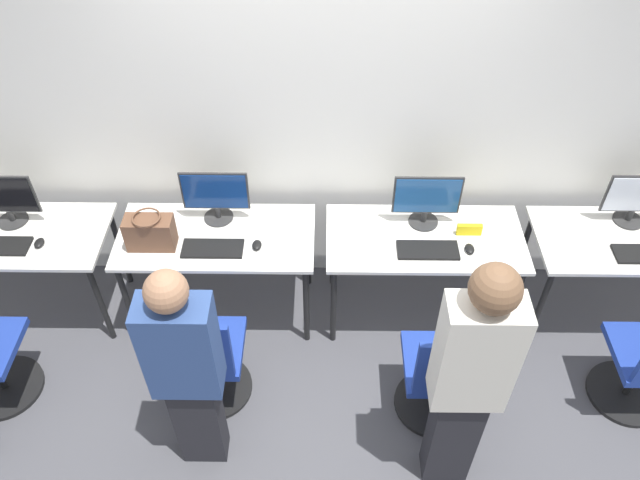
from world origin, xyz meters
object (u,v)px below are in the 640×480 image
(mouse_far_left, at_px, (39,243))
(mouse_left, at_px, (257,245))
(person_left, at_px, (187,370))
(office_chair_right, at_px, (441,378))
(monitor_far_left, at_px, (3,199))
(keyboard_right, at_px, (428,250))
(keyboard_left, at_px, (213,249))
(office_chair_left, at_px, (207,362))
(monitor_far_right, at_px, (638,198))
(handbag, at_px, (150,232))
(mouse_right, at_px, (470,249))
(person_right, at_px, (469,378))
(monitor_left, at_px, (215,195))
(monitor_right, at_px, (427,200))

(mouse_far_left, relative_size, mouse_left, 1.00)
(person_left, xyz_separation_m, office_chair_right, (1.39, 0.27, -0.46))
(monitor_far_left, bearing_deg, keyboard_right, -5.30)
(keyboard_left, relative_size, person_left, 0.25)
(office_chair_left, xyz_separation_m, person_left, (0.01, -0.37, 0.46))
(monitor_far_right, xyz_separation_m, handbag, (-3.09, -0.27, -0.08))
(mouse_left, height_order, person_left, person_left)
(monitor_far_left, xyz_separation_m, office_chair_left, (1.35, -0.85, -0.55))
(person_left, distance_m, mouse_right, 1.88)
(mouse_right, xyz_separation_m, monitor_far_right, (1.09, 0.29, 0.18))
(person_left, height_order, handbag, person_left)
(keyboard_right, bearing_deg, mouse_left, 178.56)
(person_right, bearing_deg, mouse_far_left, 156.49)
(mouse_left, bearing_deg, mouse_right, -0.80)
(handbag, bearing_deg, person_left, -68.59)
(monitor_far_left, distance_m, office_chair_left, 1.69)
(monitor_far_left, height_order, office_chair_left, monitor_far_left)
(person_right, distance_m, handbag, 2.10)
(monitor_left, xyz_separation_m, mouse_left, (0.28, -0.27, -0.18))
(monitor_left, relative_size, keyboard_right, 1.13)
(mouse_left, xyz_separation_m, handbag, (-0.66, 0.01, 0.10))
(monitor_left, bearing_deg, mouse_left, -44.44)
(person_right, relative_size, monitor_far_right, 3.96)
(mouse_far_left, distance_m, monitor_far_right, 3.82)
(person_right, bearing_deg, monitor_far_left, 154.55)
(monitor_far_right, bearing_deg, monitor_far_left, -179.31)
(keyboard_left, height_order, monitor_right, monitor_right)
(office_chair_right, xyz_separation_m, person_right, (0.01, -0.37, 0.56))
(keyboard_left, relative_size, office_chair_left, 0.42)
(monitor_far_left, relative_size, monitor_right, 1.00)
(office_chair_left, distance_m, monitor_far_right, 2.90)
(monitor_right, xyz_separation_m, handbag, (-1.74, -0.24, -0.08))
(monitor_far_left, bearing_deg, person_right, -25.45)
(monitor_far_right, bearing_deg, mouse_right, -165.01)
(mouse_far_left, distance_m, monitor_right, 2.48)
(keyboard_left, relative_size, monitor_right, 0.89)
(mouse_left, relative_size, handbag, 0.30)
(monitor_right, bearing_deg, monitor_far_right, 1.21)
(office_chair_left, relative_size, mouse_right, 10.18)
(mouse_far_left, distance_m, keyboard_left, 1.11)
(mouse_left, height_order, keyboard_right, mouse_left)
(monitor_far_left, xyz_separation_m, handbag, (0.97, -0.22, -0.08))
(mouse_left, xyz_separation_m, keyboard_right, (1.08, -0.03, -0.01))
(monitor_far_left, distance_m, person_right, 3.06)
(monitor_left, bearing_deg, mouse_far_left, -166.37)
(monitor_far_left, xyz_separation_m, monitor_left, (1.35, 0.05, 0.00))
(keyboard_left, bearing_deg, monitor_far_left, 169.43)
(monitor_far_left, xyz_separation_m, keyboard_right, (2.71, -0.25, -0.18))
(handbag, bearing_deg, monitor_left, 34.63)
(mouse_far_left, height_order, person_right, person_right)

